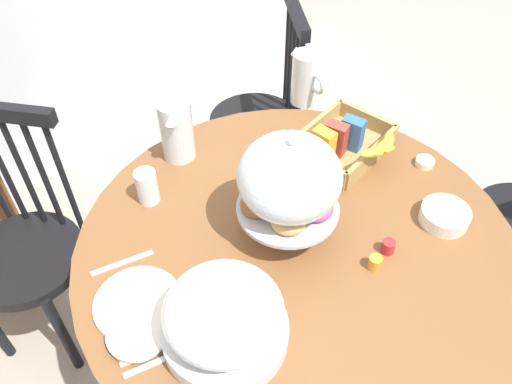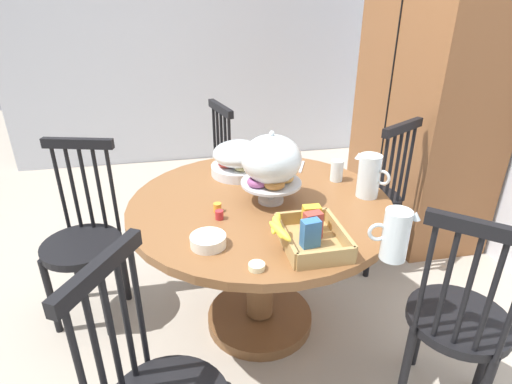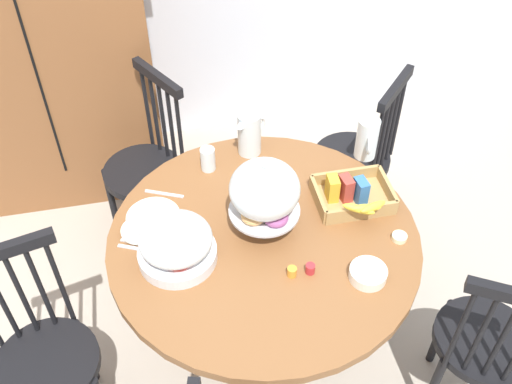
% 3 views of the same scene
% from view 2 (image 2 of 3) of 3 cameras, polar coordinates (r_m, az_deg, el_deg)
% --- Properties ---
extents(ground_plane, '(10.00, 10.00, 0.00)m').
position_cam_2_polar(ground_plane, '(2.48, -3.42, -15.37)').
color(ground_plane, '#A89E8E').
extents(wall_left, '(0.06, 4.32, 2.60)m').
position_cam_2_polar(wall_left, '(4.34, -3.93, 21.35)').
color(wall_left, silver).
rests_on(wall_left, ground_plane).
extents(wooden_armoire, '(1.18, 0.60, 1.96)m').
position_cam_2_polar(wooden_armoire, '(3.18, 22.30, 12.18)').
color(wooden_armoire, brown).
rests_on(wooden_armoire, ground_plane).
extents(dining_table, '(1.24, 1.24, 0.74)m').
position_cam_2_polar(dining_table, '(2.06, 0.56, -6.33)').
color(dining_table, brown).
rests_on(dining_table, ground_plane).
extents(windsor_chair_by_cabinet, '(0.47, 0.47, 0.97)m').
position_cam_2_polar(windsor_chair_by_cabinet, '(1.90, 25.84, -15.80)').
color(windsor_chair_by_cabinet, black).
rests_on(windsor_chair_by_cabinet, ground_plane).
extents(windsor_chair_facing_door, '(0.45, 0.45, 0.97)m').
position_cam_2_polar(windsor_chair_facing_door, '(2.72, 15.50, -0.95)').
color(windsor_chair_facing_door, black).
rests_on(windsor_chair_facing_door, ground_plane).
extents(windsor_chair_far_side, '(0.42, 0.42, 0.97)m').
position_cam_2_polar(windsor_chair_far_side, '(2.87, -7.03, 1.29)').
color(windsor_chair_far_side, black).
rests_on(windsor_chair_far_side, ground_plane).
extents(windsor_chair_host_seat, '(0.42, 0.42, 0.97)m').
position_cam_2_polar(windsor_chair_host_seat, '(2.35, -22.48, -6.45)').
color(windsor_chair_host_seat, black).
rests_on(windsor_chair_host_seat, ground_plane).
extents(pastry_stand_with_dome, '(0.28, 0.28, 0.34)m').
position_cam_2_polar(pastry_stand_with_dome, '(1.88, 2.12, 4.06)').
color(pastry_stand_with_dome, silver).
rests_on(pastry_stand_with_dome, dining_table).
extents(fruit_platter_covered, '(0.30, 0.30, 0.18)m').
position_cam_2_polar(fruit_platter_covered, '(2.23, -2.35, 4.56)').
color(fruit_platter_covered, silver).
rests_on(fruit_platter_covered, dining_table).
extents(orange_juice_pitcher, '(0.10, 0.18, 0.20)m').
position_cam_2_polar(orange_juice_pitcher, '(1.60, 18.46, -5.85)').
color(orange_juice_pitcher, silver).
rests_on(orange_juice_pitcher, dining_table).
extents(milk_pitcher, '(0.16, 0.13, 0.21)m').
position_cam_2_polar(milk_pitcher, '(2.04, 15.15, 1.89)').
color(milk_pitcher, silver).
rests_on(milk_pitcher, dining_table).
extents(cereal_basket, '(0.32, 0.30, 0.12)m').
position_cam_2_polar(cereal_basket, '(1.63, 7.14, -5.67)').
color(cereal_basket, tan).
rests_on(cereal_basket, dining_table).
extents(china_plate_large, '(0.22, 0.22, 0.01)m').
position_cam_2_polar(china_plate_large, '(2.37, 2.89, 3.81)').
color(china_plate_large, white).
rests_on(china_plate_large, dining_table).
extents(china_plate_small, '(0.15, 0.15, 0.01)m').
position_cam_2_polar(china_plate_small, '(2.40, 0.96, 4.44)').
color(china_plate_small, white).
rests_on(china_plate_small, china_plate_large).
extents(cereal_bowl, '(0.14, 0.14, 0.04)m').
position_cam_2_polar(cereal_bowl, '(1.63, -6.55, -6.63)').
color(cereal_bowl, white).
rests_on(cereal_bowl, dining_table).
extents(drinking_glass, '(0.06, 0.06, 0.11)m').
position_cam_2_polar(drinking_glass, '(2.20, 10.98, 2.89)').
color(drinking_glass, silver).
rests_on(drinking_glass, dining_table).
extents(butter_dish, '(0.06, 0.06, 0.02)m').
position_cam_2_polar(butter_dish, '(1.50, 0.10, -10.13)').
color(butter_dish, beige).
rests_on(butter_dish, dining_table).
extents(jam_jar_strawberry, '(0.04, 0.04, 0.04)m').
position_cam_2_polar(jam_jar_strawberry, '(1.81, -5.03, -3.12)').
color(jam_jar_strawberry, '#B7282D').
rests_on(jam_jar_strawberry, dining_table).
extents(jam_jar_apricot, '(0.04, 0.04, 0.04)m').
position_cam_2_polar(jam_jar_apricot, '(1.87, -5.29, -2.11)').
color(jam_jar_apricot, orange).
rests_on(jam_jar_apricot, dining_table).
extents(table_knife, '(0.16, 0.08, 0.01)m').
position_cam_2_polar(table_knife, '(2.40, -0.41, 4.02)').
color(table_knife, silver).
rests_on(table_knife, dining_table).
extents(dinner_fork, '(0.16, 0.08, 0.01)m').
position_cam_2_polar(dinner_fork, '(2.40, -1.11, 4.08)').
color(dinner_fork, silver).
rests_on(dinner_fork, dining_table).
extents(soup_spoon, '(0.16, 0.08, 0.01)m').
position_cam_2_polar(soup_spoon, '(2.35, 6.26, 3.45)').
color(soup_spoon, silver).
rests_on(soup_spoon, dining_table).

